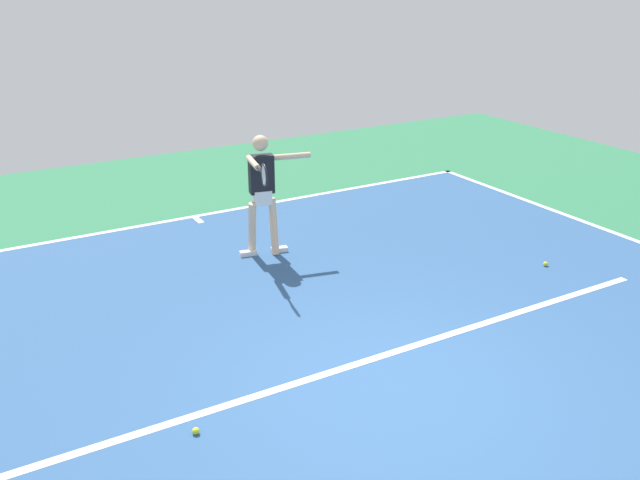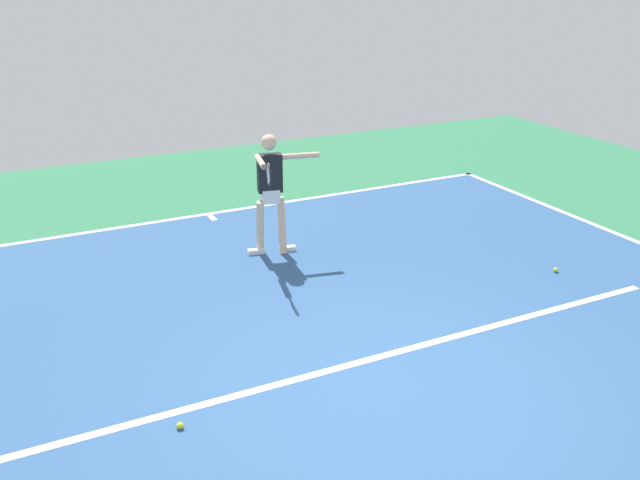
% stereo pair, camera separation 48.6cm
% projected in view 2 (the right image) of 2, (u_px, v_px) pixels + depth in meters
% --- Properties ---
extents(ground_plane, '(20.26, 20.26, 0.00)m').
position_uv_depth(ground_plane, '(392.00, 392.00, 6.79)').
color(ground_plane, '#2D754C').
extents(court_surface, '(10.99, 11.80, 0.00)m').
position_uv_depth(court_surface, '(392.00, 391.00, 6.79)').
color(court_surface, '#2D5484').
rests_on(court_surface, ground_plane).
extents(court_line_baseline_near, '(10.99, 0.10, 0.01)m').
position_uv_depth(court_line_baseline_near, '(208.00, 214.00, 11.66)').
color(court_line_baseline_near, white).
rests_on(court_line_baseline_near, ground_plane).
extents(court_line_service, '(8.25, 0.10, 0.01)m').
position_uv_depth(court_line_service, '(361.00, 362.00, 7.30)').
color(court_line_service, white).
rests_on(court_line_service, ground_plane).
extents(court_line_centre_mark, '(0.10, 0.30, 0.01)m').
position_uv_depth(court_line_centre_mark, '(212.00, 217.00, 11.50)').
color(court_line_centre_mark, white).
rests_on(court_line_centre_mark, ground_plane).
extents(tennis_player, '(1.10, 1.16, 1.76)m').
position_uv_depth(tennis_player, '(271.00, 187.00, 9.70)').
color(tennis_player, beige).
rests_on(tennis_player, ground_plane).
extents(tennis_ball_by_sideline, '(0.07, 0.07, 0.07)m').
position_uv_depth(tennis_ball_by_sideline, '(556.00, 270.00, 9.43)').
color(tennis_ball_by_sideline, yellow).
rests_on(tennis_ball_by_sideline, ground_plane).
extents(tennis_ball_centre_court, '(0.07, 0.07, 0.07)m').
position_uv_depth(tennis_ball_centre_court, '(180.00, 426.00, 6.24)').
color(tennis_ball_centre_court, yellow).
rests_on(tennis_ball_centre_court, ground_plane).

